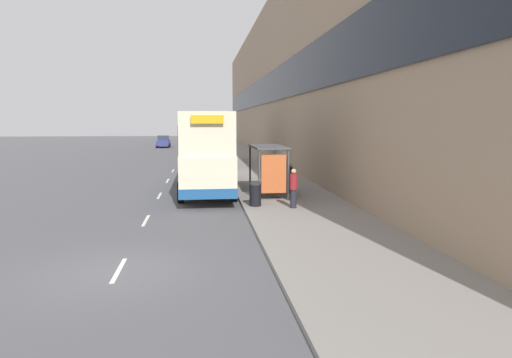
# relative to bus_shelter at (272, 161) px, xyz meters

# --- Properties ---
(ground_plane) EXTENTS (220.00, 220.00, 0.00)m
(ground_plane) POSITION_rel_bus_shelter_xyz_m (-5.77, -11.08, -1.88)
(ground_plane) COLOR #515156
(pavement) EXTENTS (5.00, 93.00, 0.14)m
(pavement) POSITION_rel_bus_shelter_xyz_m (0.73, 27.42, -1.81)
(pavement) COLOR gray
(pavement) RESTS_ON ground_plane
(terrace_facade) EXTENTS (3.10, 93.00, 15.85)m
(terrace_facade) POSITION_rel_bus_shelter_xyz_m (4.72, 27.42, 6.05)
(terrace_facade) COLOR #9E846B
(terrace_facade) RESTS_ON ground_plane
(lane_mark_0) EXTENTS (0.12, 2.00, 0.01)m
(lane_mark_0) POSITION_rel_bus_shelter_xyz_m (-5.77, -10.92, -1.87)
(lane_mark_0) COLOR silver
(lane_mark_0) RESTS_ON ground_plane
(lane_mark_1) EXTENTS (0.12, 2.00, 0.01)m
(lane_mark_1) POSITION_rel_bus_shelter_xyz_m (-5.77, -4.88, -1.87)
(lane_mark_1) COLOR silver
(lane_mark_1) RESTS_ON ground_plane
(lane_mark_2) EXTENTS (0.12, 2.00, 0.01)m
(lane_mark_2) POSITION_rel_bus_shelter_xyz_m (-5.77, 1.17, -1.87)
(lane_mark_2) COLOR silver
(lane_mark_2) RESTS_ON ground_plane
(lane_mark_3) EXTENTS (0.12, 2.00, 0.01)m
(lane_mark_3) POSITION_rel_bus_shelter_xyz_m (-5.77, 7.21, -1.87)
(lane_mark_3) COLOR silver
(lane_mark_3) RESTS_ON ground_plane
(lane_mark_4) EXTENTS (0.12, 2.00, 0.01)m
(lane_mark_4) POSITION_rel_bus_shelter_xyz_m (-5.77, 13.26, -1.87)
(lane_mark_4) COLOR silver
(lane_mark_4) RESTS_ON ground_plane
(bus_shelter) EXTENTS (1.60, 4.20, 2.48)m
(bus_shelter) POSITION_rel_bus_shelter_xyz_m (0.00, 0.00, 0.00)
(bus_shelter) COLOR #4C4C51
(bus_shelter) RESTS_ON ground_plane
(double_decker_bus_near) EXTENTS (2.85, 11.22, 4.30)m
(double_decker_bus_near) POSITION_rel_bus_shelter_xyz_m (-3.30, 2.42, 0.41)
(double_decker_bus_near) COLOR beige
(double_decker_bus_near) RESTS_ON ground_plane
(double_decker_bus_ahead) EXTENTS (2.85, 10.14, 4.30)m
(double_decker_bus_ahead) POSITION_rel_bus_shelter_xyz_m (-3.12, 17.71, 0.41)
(double_decker_bus_ahead) COLOR beige
(double_decker_bus_ahead) RESTS_ON ground_plane
(car_0) EXTENTS (1.94, 4.02, 1.77)m
(car_0) POSITION_rel_bus_shelter_xyz_m (-9.05, 45.90, -1.01)
(car_0) COLOR navy
(car_0) RESTS_ON ground_plane
(car_1) EXTENTS (1.93, 4.25, 1.73)m
(car_1) POSITION_rel_bus_shelter_xyz_m (-3.12, 41.75, -1.02)
(car_1) COLOR black
(car_1) RESTS_ON ground_plane
(pedestrian_at_shelter) EXTENTS (0.32, 0.32, 1.61)m
(pedestrian_at_shelter) POSITION_rel_bus_shelter_xyz_m (0.94, 0.18, -0.91)
(pedestrian_at_shelter) COLOR #23232D
(pedestrian_at_shelter) RESTS_ON ground_plane
(pedestrian_1) EXTENTS (0.35, 0.35, 1.74)m
(pedestrian_1) POSITION_rel_bus_shelter_xyz_m (0.85, 1.90, -0.85)
(pedestrian_1) COLOR #23232D
(pedestrian_1) RESTS_ON ground_plane
(pedestrian_2) EXTENTS (0.34, 0.34, 1.70)m
(pedestrian_2) POSITION_rel_bus_shelter_xyz_m (0.36, -3.69, -0.87)
(pedestrian_2) COLOR #23232D
(pedestrian_2) RESTS_ON ground_plane
(litter_bin) EXTENTS (0.55, 0.55, 1.05)m
(litter_bin) POSITION_rel_bus_shelter_xyz_m (-1.22, -3.03, -1.21)
(litter_bin) COLOR black
(litter_bin) RESTS_ON ground_plane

